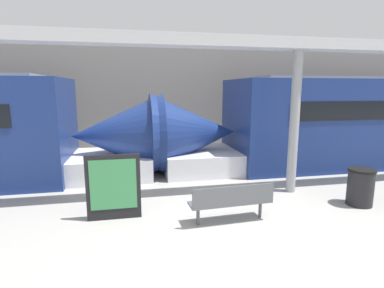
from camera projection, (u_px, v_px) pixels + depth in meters
ground_plane at (255, 258)px, 4.97m from camera, size 60.00×60.00×0.00m
station_wall at (175, 95)px, 13.36m from camera, size 56.00×0.20×5.00m
bench_near at (232, 200)px, 6.22m from camera, size 1.79×0.54×0.84m
trash_bin at (360, 187)px, 7.20m from camera, size 0.62×0.62×0.90m
poster_board at (114, 187)px, 6.35m from camera, size 1.14×0.07×1.43m
support_column_near at (294, 124)px, 7.91m from camera, size 0.25×0.25×3.75m
canopy_beam at (299, 44)px, 7.54m from camera, size 28.00×0.60×0.28m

